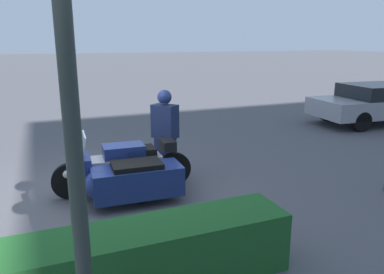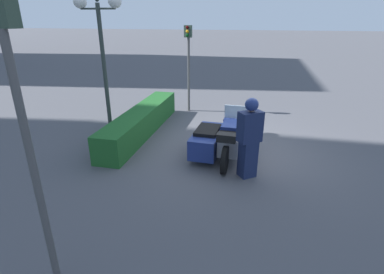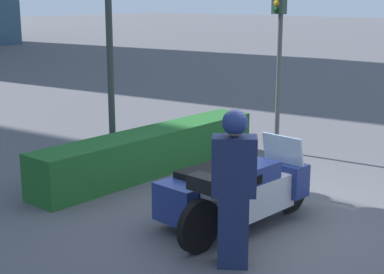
# 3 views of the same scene
# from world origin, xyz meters

# --- Properties ---
(ground_plane) EXTENTS (160.00, 160.00, 0.00)m
(ground_plane) POSITION_xyz_m (0.00, 0.00, 0.00)
(ground_plane) COLOR #4C4C51
(police_motorcycle) EXTENTS (2.55, 1.32, 1.16)m
(police_motorcycle) POSITION_xyz_m (-0.33, 0.34, 0.47)
(police_motorcycle) COLOR black
(police_motorcycle) RESTS_ON ground
(officer_rider) EXTENTS (0.53, 0.57, 1.79)m
(officer_rider) POSITION_xyz_m (-1.33, -0.42, 0.95)
(officer_rider) COLOR #192347
(officer_rider) RESTS_ON ground
(hedge_bush_curbside) EXTENTS (4.74, 0.73, 0.73)m
(hedge_bush_curbside) POSITION_xyz_m (0.68, 2.86, 0.37)
(hedge_bush_curbside) COLOR #1E5623
(hedge_bush_curbside) RESTS_ON ground
(traffic_light_near) EXTENTS (0.23, 0.27, 3.06)m
(traffic_light_near) POSITION_xyz_m (3.26, 2.01, 2.04)
(traffic_light_near) COLOR #4C4C4C
(traffic_light_near) RESTS_ON ground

